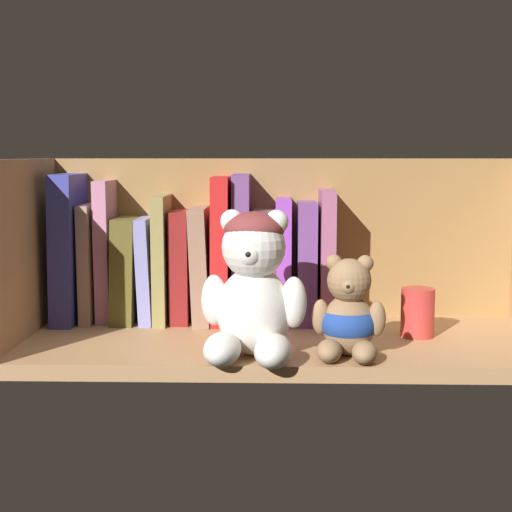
{
  "coord_description": "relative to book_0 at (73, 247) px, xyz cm",
  "views": [
    {
      "loc": [
        -1.19,
        -98.5,
        26.69
      ],
      "look_at": [
        -3.74,
        0.0,
        13.15
      ],
      "focal_mm": 52.25,
      "sensor_mm": 36.0,
      "label": 1
    }
  ],
  "objects": [
    {
      "name": "shelf_side_panel_left",
      "position": [
        -3.91,
        -11.05,
        0.09
      ],
      "size": [
        1.6,
        30.4,
        26.0
      ],
      "primitive_type": "cube",
      "color": "tan",
      "rests_on": "ground"
    },
    {
      "name": "book_12",
      "position": [
        34.88,
        0.0,
        -2.04
      ],
      "size": [
        2.77,
        12.06,
        17.73
      ],
      "primitive_type": "cube",
      "color": "#704086",
      "rests_on": "shelf_board"
    },
    {
      "name": "teddy_bear_smaller",
      "position": [
        39.3,
        -20.07,
        -5.98
      ],
      "size": [
        9.27,
        9.83,
        12.53
      ],
      "color": "#93704C",
      "rests_on": "shelf_board"
    },
    {
      "name": "book_9",
      "position": [
        25.31,
        0.0,
        -0.02
      ],
      "size": [
        2.51,
        9.9,
        21.77
      ],
      "primitive_type": "cube",
      "color": "#6B417E",
      "rests_on": "shelf_board"
    },
    {
      "name": "book_10",
      "position": [
        28.67,
        0.0,
        -2.65
      ],
      "size": [
        3.31,
        12.06,
        16.52
      ],
      "primitive_type": "cube",
      "color": "brown",
      "rests_on": "shelf_board"
    },
    {
      "name": "shelf_board",
      "position": [
        31.46,
        -11.05,
        -11.91
      ],
      "size": [
        69.15,
        28.0,
        2.0
      ],
      "primitive_type": "cube",
      "color": "tan",
      "rests_on": "ground"
    },
    {
      "name": "book_3",
      "position": [
        8.36,
        0.0,
        -3.21
      ],
      "size": [
        3.86,
        12.27,
        15.51
      ],
      "primitive_type": "cube",
      "rotation": [
        0.0,
        0.04,
        0.0
      ],
      "color": "brown",
      "rests_on": "shelf_board"
    },
    {
      "name": "book_2",
      "position": [
        5.24,
        0.0,
        -0.48
      ],
      "size": [
        2.03,
        9.76,
        20.85
      ],
      "primitive_type": "cube",
      "color": "#C0779A",
      "rests_on": "shelf_board"
    },
    {
      "name": "teddy_bear_larger",
      "position": [
        27.64,
        -20.61,
        -2.36
      ],
      "size": [
        13.31,
        13.7,
        18.02
      ],
      "color": "white",
      "rests_on": "shelf_board"
    },
    {
      "name": "book_6",
      "position": [
        16.42,
        0.0,
        -2.69
      ],
      "size": [
        2.67,
        10.82,
        16.44
      ],
      "primitive_type": "cube",
      "color": "maroon",
      "rests_on": "shelf_board"
    },
    {
      "name": "book_4",
      "position": [
        11.39,
        0.0,
        -3.2
      ],
      "size": [
        2.39,
        12.11,
        15.46
      ],
      "primitive_type": "cube",
      "rotation": [
        0.0,
        -0.04,
        0.0
      ],
      "color": "#8285CA",
      "rests_on": "shelf_board"
    },
    {
      "name": "book_7",
      "position": [
        19.43,
        0.0,
        -2.44
      ],
      "size": [
        3.05,
        13.44,
        17.02
      ],
      "primitive_type": "cube",
      "rotation": [
        0.0,
        -0.04,
        0.0
      ],
      "color": "#966E58",
      "rests_on": "shelf_board"
    },
    {
      "name": "pillar_candle",
      "position": [
        49.68,
        -9.9,
        -7.59
      ],
      "size": [
        4.54,
        4.54,
        6.64
      ],
      "primitive_type": "cylinder",
      "color": "#C63833",
      "rests_on": "shelf_board"
    },
    {
      "name": "shelf_back_panel",
      "position": [
        31.46,
        3.55,
        0.09
      ],
      "size": [
        71.55,
        1.2,
        26.0
      ],
      "primitive_type": "cube",
      "color": "olive",
      "rests_on": "ground"
    },
    {
      "name": "book_11",
      "position": [
        31.91,
        0.0,
        -1.79
      ],
      "size": [
        2.32,
        11.84,
        18.24
      ],
      "primitive_type": "cube",
      "rotation": [
        0.0,
        -0.0,
        0.0
      ],
      "color": "purple",
      "rests_on": "shelf_board"
    },
    {
      "name": "book_5",
      "position": [
        13.7,
        0.0,
        -1.54
      ],
      "size": [
        1.87,
        12.86,
        18.73
      ],
      "primitive_type": "cube",
      "color": "olive",
      "rests_on": "shelf_board"
    },
    {
      "name": "book_8",
      "position": [
        22.35,
        0.0,
        -0.19
      ],
      "size": [
        2.65,
        12.81,
        21.45
      ],
      "primitive_type": "cube",
      "rotation": [
        0.0,
        0.01,
        0.0
      ],
      "color": "red",
      "rests_on": "shelf_board"
    },
    {
      "name": "book_1",
      "position": [
        2.92,
        0.0,
        -2.22
      ],
      "size": [
        1.71,
        11.83,
        17.38
      ],
      "primitive_type": "cube",
      "color": "tan",
      "rests_on": "shelf_board"
    },
    {
      "name": "book_0",
      "position": [
        0.0,
        0.0,
        0.0
      ],
      "size": [
        3.64,
        14.88,
        21.87
      ],
      "primitive_type": "cube",
      "rotation": [
        0.0,
        0.02,
        0.0
      ],
      "color": "#3B3FA4",
      "rests_on": "shelf_board"
    },
    {
      "name": "book_13",
      "position": [
        37.75,
        0.0,
        -1.11
      ],
      "size": [
        2.07,
        13.96,
        19.6
      ],
      "primitive_type": "cube",
      "color": "#A55A7E",
      "rests_on": "shelf_board"
    }
  ]
}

